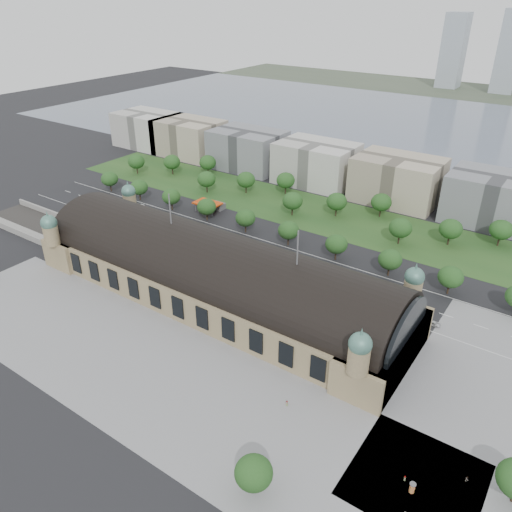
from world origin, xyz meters
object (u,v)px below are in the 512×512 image
Objects in this scene: parked_car_4 at (184,248)px; bus_east at (275,270)px; parked_car_3 at (183,244)px; traffic_car_2 at (146,219)px; parked_car_2 at (132,228)px; parked_car_0 at (146,232)px; pedestrian_0 at (287,403)px; traffic_car_3 at (195,229)px; traffic_car_5 at (329,271)px; parked_car_5 at (172,241)px; parked_car_6 at (178,245)px; pedestrian_5 at (405,478)px; bus_west at (222,246)px; pedestrian_2 at (467,479)px; bus_mid at (273,265)px; petrol_station at (213,205)px; traffic_car_0 at (80,206)px; advertising_column at (412,488)px; traffic_car_6 at (432,323)px; parked_car_1 at (116,226)px.

bus_east is (44.83, 5.65, 0.69)m from parked_car_4.
traffic_car_2 is at bearing -146.12° from parked_car_3.
parked_car_2 is at bearing 88.33° from bus_east.
pedestrian_0 is at bearing 33.33° from parked_car_0.
traffic_car_5 is (71.89, 1.20, 0.02)m from traffic_car_3.
pedestrian_0 reaches higher than parked_car_5.
pedestrian_5 is at bearing 40.81° from parked_car_6.
traffic_car_5 is at bearing 74.62° from parked_car_2.
pedestrian_2 is (121.78, -60.70, -0.93)m from bus_west.
parked_car_0 is at bearing 65.43° from parked_car_2.
parked_car_0 is 68.39m from bus_mid.
petrol_station is at bearing 123.12° from pedestrian_0.
petrol_station is 41.15m from parked_car_5.
traffic_car_2 is 176.88m from pedestrian_5.
traffic_car_2 is 185.20m from pedestrian_2.
traffic_car_5 is at bearing -158.51° from pedestrian_5.
parked_car_2 is 135.80m from pedestrian_0.
pedestrian_2 is (162.20, -52.81, 0.16)m from parked_car_0.
bus_mid is at bearing 65.27° from parked_car_0.
traffic_car_0 is at bearing -123.62° from parked_car_0.
parked_car_3 is 0.97× the size of parked_car_5.
bus_west reaches higher than pedestrian_5.
bus_mid is at bearing 68.38° from parked_car_5.
parked_car_6 is (-67.60, -17.85, -0.08)m from traffic_car_5.
bus_west reaches higher than parked_car_6.
parked_car_3 is 2.19m from parked_car_6.
bus_mid is (46.64, 7.28, 0.96)m from parked_car_6.
parked_car_5 is at bearing 108.91° from traffic_car_5.
pedestrian_2 reaches higher than parked_car_6.
pedestrian_0 is at bearing -149.28° from bus_east.
parked_car_2 is (43.01, -3.12, -0.08)m from traffic_car_0.
parked_car_2 is at bearing -112.30° from parked_car_4.
traffic_car_3 reaches higher than traffic_car_2.
parked_car_2 is at bearing 16.61° from traffic_car_2.
bus_mid is at bearing 111.86° from pedestrian_0.
petrol_station is 4.87× the size of advertising_column.
petrol_station reaches higher than traffic_car_2.
traffic_car_6 is at bearing 64.08° from parked_car_5.
petrol_station is at bearing -177.53° from parked_car_4.
parked_car_5 is at bearing -129.30° from parked_car_3.
bus_west is at bearing 72.67° from parked_car_3.
bus_mid is 6.73× the size of pedestrian_0.
bus_west is (50.04, 8.03, 1.22)m from parked_car_2.
parked_car_2 is 2.47× the size of pedestrian_0.
traffic_car_6 is 1.13× the size of parked_car_0.
traffic_car_3 is at bearing -98.47° from traffic_car_6.
parked_car_6 is (74.05, -3.53, -0.00)m from traffic_car_0.
parked_car_1 is (-5.80, -14.46, 0.07)m from traffic_car_2.
parked_car_1 reaches higher than traffic_car_6.
traffic_car_0 is 35.81m from parked_car_1.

